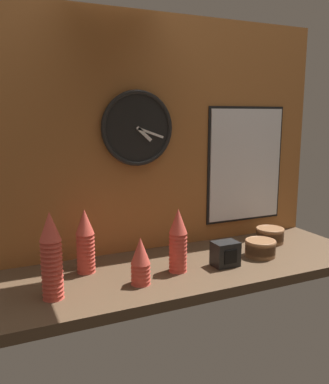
{
  "coord_description": "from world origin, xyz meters",
  "views": [
    {
      "loc": [
        -0.77,
        -1.43,
        0.61
      ],
      "look_at": [
        -0.1,
        0.04,
        0.31
      ],
      "focal_mm": 38.0,
      "sensor_mm": 36.0,
      "label": 1
    }
  ],
  "objects": [
    {
      "name": "bowl_stack_far_right",
      "position": [
        0.49,
        0.09,
        0.04
      ],
      "size": [
        0.14,
        0.14,
        0.07
      ],
      "color": "brown",
      "rests_on": "ground_plane"
    },
    {
      "name": "ground_plane",
      "position": [
        0.0,
        0.0,
        -0.02
      ],
      "size": [
        1.6,
        0.56,
        0.04
      ],
      "primitive_type": "cube",
      "color": "#4C3826"
    },
    {
      "name": "cup_stack_far_left",
      "position": [
        -0.58,
        -0.1,
        0.15
      ],
      "size": [
        0.07,
        0.07,
        0.3
      ],
      "color": "#DB4C3D",
      "rests_on": "ground_plane"
    },
    {
      "name": "cup_stack_left",
      "position": [
        -0.42,
        0.09,
        0.13
      ],
      "size": [
        0.07,
        0.07,
        0.26
      ],
      "color": "#DB4C3D",
      "rests_on": "ground_plane"
    },
    {
      "name": "cup_stack_center",
      "position": [
        -0.09,
        -0.06,
        0.13
      ],
      "size": [
        0.07,
        0.07,
        0.26
      ],
      "color": "#DB4C3D",
      "rests_on": "ground_plane"
    },
    {
      "name": "bowl_stack_right",
      "position": [
        0.32,
        -0.05,
        0.04
      ],
      "size": [
        0.14,
        0.14,
        0.07
      ],
      "color": "brown",
      "rests_on": "ground_plane"
    },
    {
      "name": "wall_clock",
      "position": [
        -0.14,
        0.23,
        0.56
      ],
      "size": [
        0.33,
        0.03,
        0.33
      ],
      "color": "black"
    },
    {
      "name": "wall_tiled_back",
      "position": [
        0.0,
        0.27,
        0.53
      ],
      "size": [
        1.6,
        0.03,
        1.05
      ],
      "color": "#A3602D",
      "rests_on": "ground_plane"
    },
    {
      "name": "menu_board",
      "position": [
        0.44,
        0.24,
        0.37
      ],
      "size": [
        0.44,
        0.01,
        0.58
      ],
      "color": "black"
    },
    {
      "name": "napkin_dispenser",
      "position": [
        0.12,
        -0.08,
        0.05
      ],
      "size": [
        0.11,
        0.08,
        0.1
      ],
      "color": "black",
      "rests_on": "ground_plane"
    },
    {
      "name": "cup_stack_center_left",
      "position": [
        -0.27,
        -0.11,
        0.09
      ],
      "size": [
        0.07,
        0.07,
        0.18
      ],
      "color": "#DB4C3D",
      "rests_on": "ground_plane"
    }
  ]
}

